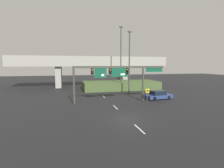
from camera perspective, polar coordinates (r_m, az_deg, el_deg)
ground_plane at (r=19.59m, az=5.04°, el=-11.00°), size 160.00×160.00×0.00m
lane_markings at (r=32.18m, az=-2.76°, el=-4.10°), size 0.14×35.89×0.01m
signal_gantry at (r=26.88m, az=1.59°, el=3.62°), size 14.47×0.44×5.63m
speed_limit_sign at (r=27.31m, az=11.47°, el=-3.04°), size 0.60×0.11×2.20m
highway_light_pole_near at (r=34.65m, az=5.67°, el=7.42°), size 0.70×0.36×12.26m
highway_light_pole_far at (r=39.55m, az=2.92°, el=8.72°), size 0.70×0.36×14.19m
overpass_bridge at (r=47.98m, az=-6.67°, el=6.19°), size 40.81×7.35×7.95m
grass_embankment at (r=41.88m, az=2.77°, el=-0.39°), size 17.70×7.64×1.84m
parked_sedan_near_right at (r=30.70m, az=14.96°, el=-3.54°), size 4.75×2.33×1.46m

